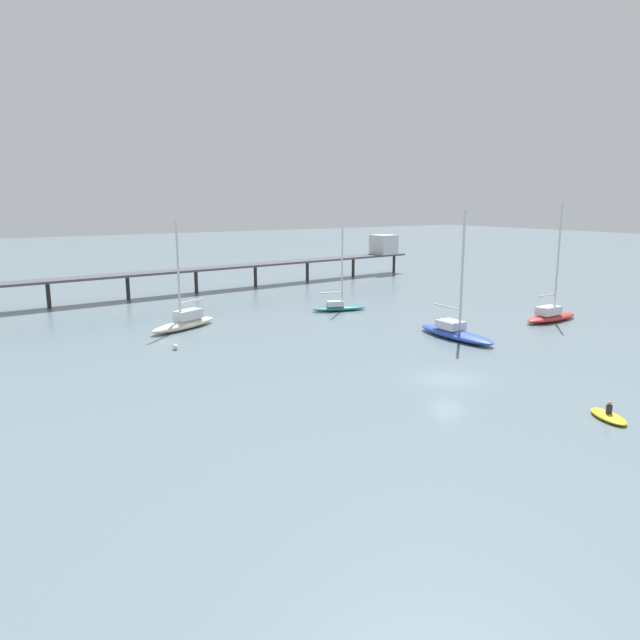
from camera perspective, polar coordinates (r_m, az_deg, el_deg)
ground_plane at (r=45.36m, az=12.06°, el=-5.50°), size 400.00×400.00×0.00m
pier at (r=92.54m, az=-4.87°, el=5.67°), size 80.81×11.03×6.84m
sailboat_red at (r=69.70m, az=21.10°, el=0.52°), size 8.03×2.53×12.64m
sailboat_cream at (r=62.67m, az=-12.75°, el=-0.11°), size 8.55×5.43×11.07m
sailboat_blue at (r=58.44m, az=12.72°, el=-1.04°), size 3.03×9.60×12.11m
sailboat_teal at (r=71.10m, az=1.78°, el=1.37°), size 6.77×3.55×9.75m
dinghy_yellow at (r=40.43m, az=25.73°, el=-8.21°), size 2.42×3.26×1.14m
mooring_buoy_near at (r=54.27m, az=-13.59°, el=-2.50°), size 0.51×0.51×0.51m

